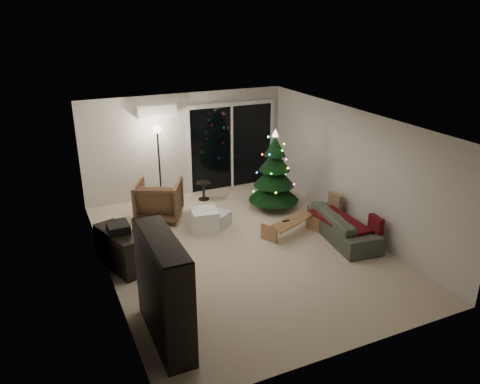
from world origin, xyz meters
The scene contains 18 objects.
room centered at (0.46, 1.49, 1.02)m, with size 6.50×7.51×2.60m.
bookshelf centered at (-2.25, -1.94, 0.78)m, with size 0.39×1.56×1.56m, color black, non-canonical shape.
media_cabinet centered at (-2.25, 0.25, 0.36)m, with size 0.43×1.14×0.71m, color black.
stereo centered at (-2.25, 0.25, 0.79)m, with size 0.36×0.43×0.15m, color black.
armchair centered at (-1.06, 2.02, 0.44)m, with size 0.94×0.96×0.88m, color brown.
ottoman centered at (-0.38, 1.00, 0.24)m, with size 0.53×0.53×0.48m, color white.
cardboard_box_a centered at (-1.40, 0.42, 0.15)m, with size 0.42×0.32×0.30m, color silver.
cardboard_box_b centered at (-0.01, 1.09, 0.15)m, with size 0.44×0.33×0.31m, color silver.
side_table centered at (0.21, 2.66, 0.22)m, with size 0.36×0.36×0.44m, color black.
floor_lamp centered at (-0.81, 2.77, 0.93)m, with size 0.30×0.30×1.86m, color black.
sofa centered at (2.05, -0.43, 0.28)m, with size 1.89×0.74×0.55m, color #4D5447.
sofa_throw centered at (1.95, -0.43, 0.40)m, with size 0.59×1.36×0.05m, color maroon.
cushion_a centered at (2.30, 0.22, 0.50)m, with size 0.11×0.36×0.36m, color brown.
cushion_b centered at (2.30, -1.08, 0.50)m, with size 0.11×0.36×0.36m, color maroon.
coffee_table centered at (1.16, 0.07, 0.18)m, with size 1.12×0.39×0.35m, color #996D48, non-canonical shape.
remote_a centered at (1.01, 0.07, 0.36)m, with size 0.14×0.04×0.02m, color black.
remote_b centered at (1.26, 0.12, 0.36)m, with size 0.13×0.04×0.02m, color slate.
christmas_tree centered at (1.50, 1.50, 0.93)m, with size 1.16×1.16×1.87m, color black.
Camera 1 is at (-3.36, -7.29, 4.32)m, focal length 35.00 mm.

